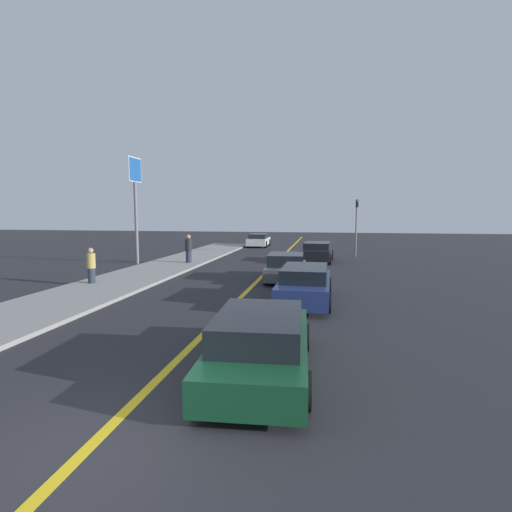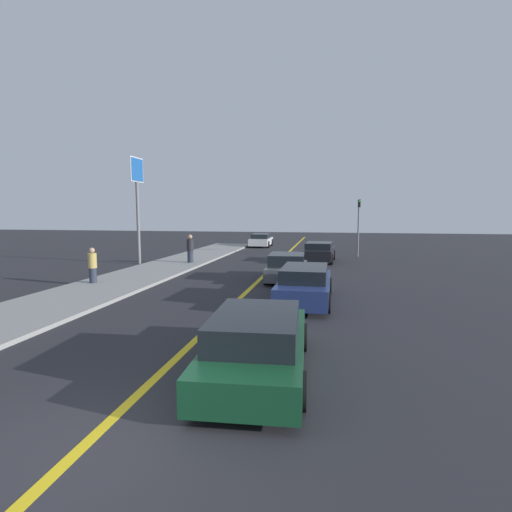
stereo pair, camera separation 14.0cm
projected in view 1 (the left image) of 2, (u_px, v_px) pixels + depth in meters
The scene contains 12 objects.
ground_plane at pixel (81, 455), 5.37m from camera, with size 120.00×120.00×0.00m, color #28282D.
road_center_line at pixel (270, 269), 22.98m from camera, with size 0.20×60.00×0.01m.
sidewalk_left at pixel (163, 268), 23.02m from camera, with size 3.62×33.92×0.13m.
car_near_right_lane at pixel (260, 344), 7.98m from camera, with size 2.17×4.71×1.30m.
car_ahead_center at pixel (305, 284), 14.38m from camera, with size 1.92×4.76×1.34m.
car_far_distant at pixel (286, 267), 19.03m from camera, with size 2.11×4.05×1.30m.
car_parked_left_lot at pixel (317, 252), 26.22m from camera, with size 2.15×4.35×1.29m.
car_oncoming_far at pixel (259, 240), 37.69m from camera, with size 1.93×4.02×1.21m.
pedestrian_mid_group at pixel (91, 266), 17.57m from camera, with size 0.37×0.37×1.56m.
pedestrian_far_standing at pixel (189, 249), 24.71m from camera, with size 0.43×0.43×1.74m.
traffic_light at pixel (356, 222), 28.93m from camera, with size 0.18×0.40×4.14m.
roadside_sign at pixel (135, 187), 24.69m from camera, with size 0.20×1.59×6.61m.
Camera 1 is at (3.20, -4.55, 3.26)m, focal length 28.00 mm.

